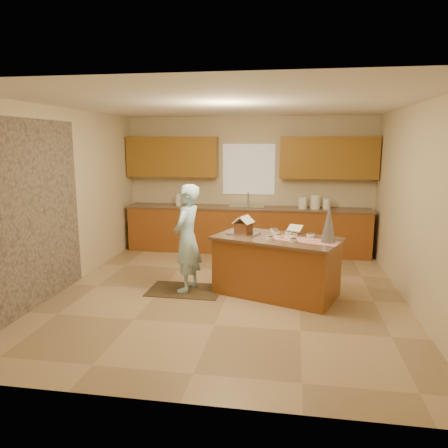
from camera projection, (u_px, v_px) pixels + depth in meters
The scene contains 28 objects.
floor at pixel (229, 293), 6.33m from camera, with size 5.50×5.50×0.00m, color tan.
ceiling at pixel (229, 104), 5.82m from camera, with size 5.50×5.50×0.00m, color silver.
wall_back at pixel (249, 184), 8.74m from camera, with size 5.50×5.50×0.00m, color beige.
wall_front at pixel (177, 250), 3.40m from camera, with size 5.50×5.50×0.00m, color beige.
wall_left at pixel (65, 199), 6.46m from camera, with size 5.50×5.50×0.00m, color beige.
wall_right at pixel (415, 207), 5.68m from camera, with size 5.50×5.50×0.00m, color beige.
stone_accent at pixel (36, 214), 5.70m from camera, with size 2.50×2.50×0.00m, color gray.
window_curtain at pixel (249, 169), 8.65m from camera, with size 1.05×0.03×1.00m, color white.
back_counter_base at pixel (247, 231), 8.62m from camera, with size 4.80×0.60×0.88m, color brown.
back_counter_top at pixel (247, 208), 8.53m from camera, with size 4.85×0.63×0.04m, color brown.
upper_cabinet_left at pixel (172, 157), 8.70m from camera, with size 1.85×0.35×0.80m, color olive.
upper_cabinet_right at pixel (328, 158), 8.21m from camera, with size 1.85×0.35×0.80m, color olive.
sink at pixel (247, 209), 8.53m from camera, with size 0.70×0.45×0.12m, color silver.
faucet at pixel (248, 199), 8.67m from camera, with size 0.03×0.03×0.28m, color silver.
island_base at pixel (276, 267), 6.20m from camera, with size 1.68×0.84×0.82m, color brown.
island_top at pixel (277, 239), 6.12m from camera, with size 1.75×0.91×0.04m, color brown.
table_runner at pixel (305, 240), 5.92m from camera, with size 0.93×0.34×0.01m, color #AC0C16.
baking_tray at pixel (243, 233), 6.32m from camera, with size 0.43×0.32×0.02m, color silver.
cookbook at pixel (295, 228), 6.34m from camera, with size 0.20×0.02×0.17m, color white.
tinsel_tree at pixel (329, 224), 5.76m from camera, with size 0.20×0.20×0.51m, color #A7A7B3.
rug at pixel (185, 290), 6.43m from camera, with size 1.08×0.70×0.01m, color black.
boy at pixel (187, 238), 6.27m from camera, with size 0.58×0.38×1.59m, color #B0E0FA.
canister_a at pixel (303, 203), 8.33m from camera, with size 0.16×0.16×0.22m, color white.
canister_b at pixel (315, 202), 8.29m from camera, with size 0.18×0.18×0.27m, color white.
canister_c at pixel (327, 204), 8.26m from camera, with size 0.14×0.14×0.20m, color white.
paper_towel at pixel (178, 199), 8.73m from camera, with size 0.11×0.11×0.25m, color white.
gingerbread_house at pixel (244, 226), 6.30m from camera, with size 0.33×0.33×0.26m.
candy_bowls at pixel (286, 235), 6.14m from camera, with size 0.68×0.74×0.05m.
Camera 1 is at (0.90, -5.95, 2.20)m, focal length 34.33 mm.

